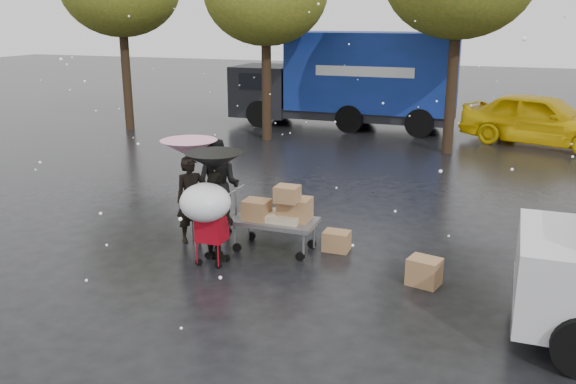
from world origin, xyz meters
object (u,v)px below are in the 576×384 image
(person_pink, at_px, (191,199))
(shopping_cart, at_px, (206,207))
(vendor_cart, at_px, (279,212))
(yellow_taxi, at_px, (541,119))
(blue_truck, at_px, (350,80))
(person_black, at_px, (216,217))

(person_pink, xyz_separation_m, shopping_cart, (0.86, -1.02, 0.26))
(shopping_cart, bearing_deg, vendor_cart, 52.63)
(shopping_cart, distance_m, yellow_taxi, 13.84)
(blue_truck, bearing_deg, yellow_taxi, -9.42)
(vendor_cart, height_order, shopping_cart, shopping_cart)
(person_pink, relative_size, vendor_cart, 1.06)
(vendor_cart, height_order, blue_truck, blue_truck)
(vendor_cart, relative_size, yellow_taxi, 0.31)
(person_black, distance_m, yellow_taxi, 13.55)
(person_pink, height_order, vendor_cart, person_pink)
(vendor_cart, bearing_deg, person_pink, -177.44)
(vendor_cart, bearing_deg, person_black, -136.60)
(person_black, relative_size, shopping_cart, 1.09)
(vendor_cart, distance_m, shopping_cart, 1.43)
(shopping_cart, bearing_deg, yellow_taxi, 66.90)
(yellow_taxi, bearing_deg, blue_truck, 99.34)
(person_pink, bearing_deg, blue_truck, 44.33)
(person_black, height_order, vendor_cart, person_black)
(person_pink, distance_m, vendor_cart, 1.70)
(blue_truck, distance_m, yellow_taxi, 6.85)
(blue_truck, bearing_deg, vendor_cart, -80.61)
(person_black, height_order, yellow_taxi, yellow_taxi)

